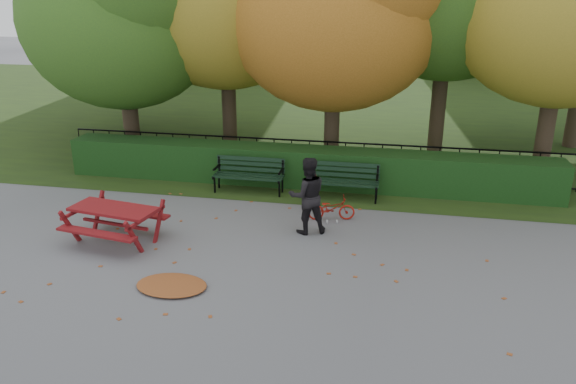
% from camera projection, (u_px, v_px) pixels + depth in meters
% --- Properties ---
extents(ground, '(90.00, 90.00, 0.00)m').
position_uv_depth(ground, '(265.00, 260.00, 10.91)').
color(ground, slate).
rests_on(ground, ground).
extents(grass_strip, '(90.00, 90.00, 0.00)m').
position_uv_depth(grass_strip, '(342.00, 112.00, 23.80)').
color(grass_strip, '#203314').
rests_on(grass_strip, ground).
extents(hedge, '(13.00, 0.90, 1.00)m').
position_uv_depth(hedge, '(304.00, 167.00, 14.88)').
color(hedge, black).
rests_on(hedge, ground).
extents(iron_fence, '(14.00, 0.04, 1.02)m').
position_uv_depth(iron_fence, '(309.00, 157.00, 15.61)').
color(iron_fence, black).
rests_on(iron_fence, ground).
extents(tree_a, '(5.88, 5.60, 7.48)m').
position_uv_depth(tree_a, '(127.00, 5.00, 15.44)').
color(tree_a, '#33251B').
rests_on(tree_a, ground).
extents(bench_left, '(1.80, 0.57, 0.88)m').
position_uv_depth(bench_left, '(249.00, 172.00, 14.38)').
color(bench_left, black).
rests_on(bench_left, ground).
extents(bench_right, '(1.80, 0.57, 0.88)m').
position_uv_depth(bench_right, '(343.00, 178.00, 13.94)').
color(bench_right, black).
rests_on(bench_right, ground).
extents(picnic_table, '(1.97, 1.69, 0.86)m').
position_uv_depth(picnic_table, '(114.00, 215.00, 11.49)').
color(picnic_table, maroon).
rests_on(picnic_table, ground).
extents(leaf_pile, '(1.37, 1.03, 0.09)m').
position_uv_depth(leaf_pile, '(172.00, 285.00, 9.89)').
color(leaf_pile, brown).
rests_on(leaf_pile, ground).
extents(leaf_scatter, '(9.00, 5.70, 0.01)m').
position_uv_depth(leaf_scatter, '(269.00, 253.00, 11.18)').
color(leaf_scatter, brown).
rests_on(leaf_scatter, ground).
extents(child, '(0.41, 0.35, 0.96)m').
position_uv_depth(child, '(312.00, 192.00, 13.13)').
color(child, '#431B15').
rests_on(child, ground).
extents(adult, '(0.99, 0.89, 1.68)m').
position_uv_depth(adult, '(307.00, 196.00, 11.86)').
color(adult, black).
rests_on(adult, ground).
extents(bicycle, '(1.11, 0.59, 0.56)m').
position_uv_depth(bicycle, '(331.00, 208.00, 12.69)').
color(bicycle, '#AF1A10').
rests_on(bicycle, ground).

